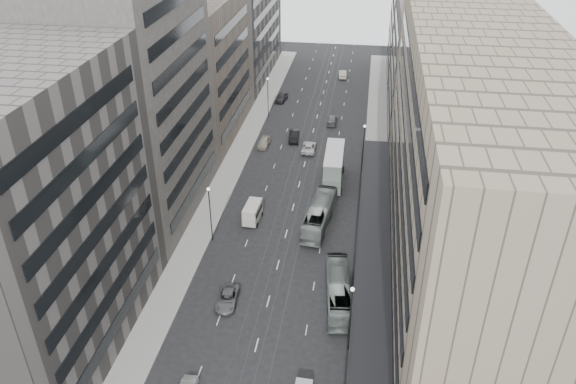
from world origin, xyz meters
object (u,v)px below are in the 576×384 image
Objects in this scene: bus_near at (338,291)px; bus_far at (319,215)px; sedan_2 at (227,298)px; panel_van at (253,212)px; double_decker at (334,166)px.

bus_near is 0.94× the size of bus_far.
sedan_2 is (-12.73, -2.14, -0.92)m from bus_near.
bus_far is at bearing 6.08° from panel_van.
bus_near is 1.14× the size of double_decker.
double_decker is at bearing 68.44° from sedan_2.
bus_far reaches higher than panel_van.
bus_far is 2.75× the size of panel_van.
panel_van is 17.47m from sedan_2.
panel_van is at bearing 9.03° from bus_far.
panel_van is (-9.53, -0.45, -0.20)m from bus_far.
sedan_2 is (-8.97, -17.89, -1.03)m from bus_far.
panel_van is at bearing 88.47° from sedan_2.
bus_far is 20.04m from sedan_2.
double_decker is (1.00, 12.44, 1.25)m from bus_far.
bus_far is at bearing -82.89° from bus_near.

